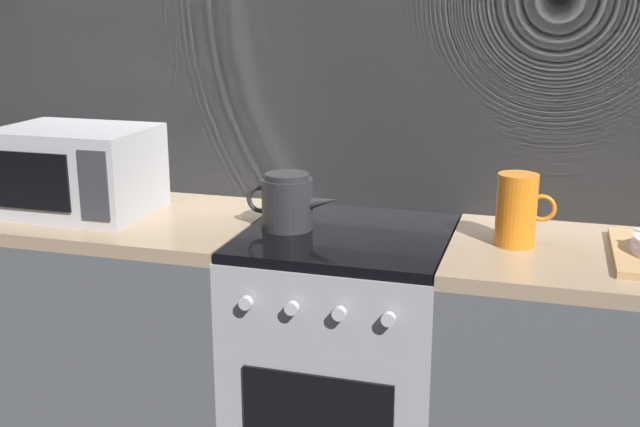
% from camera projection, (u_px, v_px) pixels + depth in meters
% --- Properties ---
extents(back_wall, '(3.60, 0.05, 2.40)m').
position_uv_depth(back_wall, '(373.00, 114.00, 2.50)').
color(back_wall, gray).
rests_on(back_wall, ground_plane).
extents(counter_left, '(1.20, 0.60, 0.90)m').
position_uv_depth(counter_left, '(88.00, 338.00, 2.65)').
color(counter_left, '#515459').
rests_on(counter_left, ground_plane).
extents(stove_unit, '(0.60, 0.63, 0.90)m').
position_uv_depth(stove_unit, '(346.00, 373.00, 2.40)').
color(stove_unit, '#9E9EA3').
rests_on(stove_unit, ground_plane).
extents(microwave, '(0.46, 0.35, 0.27)m').
position_uv_depth(microwave, '(77.00, 170.00, 2.47)').
color(microwave, '#B2B2B7').
rests_on(microwave, counter_left).
extents(kettle, '(0.28, 0.15, 0.17)m').
position_uv_depth(kettle, '(288.00, 202.00, 2.30)').
color(kettle, '#262628').
rests_on(kettle, stove_unit).
extents(pitcher, '(0.16, 0.11, 0.20)m').
position_uv_depth(pitcher, '(517.00, 210.00, 2.14)').
color(pitcher, orange).
rests_on(pitcher, counter_right).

